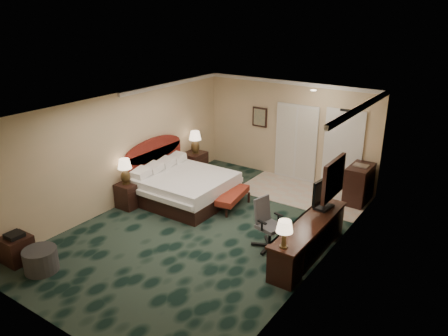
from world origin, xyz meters
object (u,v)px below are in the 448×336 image
Objects in this scene: bed_bench at (233,200)px; desk at (309,239)px; desk_chair at (270,225)px; tv at (325,193)px; bed at (185,188)px; side_table at (17,249)px; lamp_near at (125,171)px; lamp_far at (195,142)px; minibar at (359,184)px; ottoman at (41,260)px; nightstand_far at (195,164)px; nightstand_near at (129,195)px.

bed_bench is 2.55m from desk.
desk_chair is (1.60, -1.10, 0.31)m from bed_bench.
bed_bench is at bearing -178.05° from tv.
bed is 4.03× the size of side_table.
lamp_far reaches higher than lamp_near.
tv is at bearing 62.94° from desk_chair.
bed_bench is 0.47× the size of desk.
desk is at bearing -80.32° from tv.
desk_chair is at bearing -103.60° from minibar.
tv is at bearing 42.14° from side_table.
ottoman is at bearing -121.65° from minibar.
lamp_near reaches higher than nightstand_far.
side_table reaches higher than bed_bench.
lamp_far is at bearing 160.80° from desk_chair.
side_table is at bearing -130.35° from tv.
desk_chair is (-0.73, -0.87, -0.55)m from tv.
desk_chair is at bearing 45.07° from ottoman.
side_table is 0.56× the size of minibar.
desk is at bearing -26.03° from lamp_far.
bed is 3.60m from tv.
lamp_near is (-0.93, -1.05, 0.57)m from bed.
side_table is (0.05, -2.87, -0.64)m from lamp_near.
ottoman is 0.60× the size of desk_chair.
bed_bench is at bearing 14.12° from bed.
lamp_far reaches higher than desk.
lamp_far reaches higher than nightstand_near.
tv is at bearing 13.79° from nightstand_near.
tv is at bearing -17.96° from nightstand_far.
lamp_near is at bearing -131.42° from bed.
minibar is at bearing 33.11° from bed.
nightstand_far is 1.09× the size of ottoman.
minibar reaches higher than desk.
lamp_far is 0.74× the size of tv.
minibar is (4.48, 3.37, -0.44)m from lamp_near.
bed is 3.46× the size of ottoman.
lamp_far is (-0.83, 1.50, 0.65)m from bed.
lamp_far is at bearing 139.62° from bed_bench.
lamp_near is 0.52× the size of bed_bench.
nightstand_far is at bearing -169.55° from minibar.
ottoman is (0.58, -5.35, -0.76)m from lamp_far.
lamp_far reaches higher than minibar.
minibar reaches higher than side_table.
nightstand_far is 0.65× the size of desk_chair.
minibar is at bearing 36.94° from lamp_near.
ottoman is 0.71× the size of tv.
nightstand_far is at bearing 89.41° from nightstand_near.
bed is 1.24m from bed_bench.
nightstand_near is at bearing -157.82° from bed_bench.
desk is at bearing -25.88° from nightstand_far.
tv reaches higher than lamp_near.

